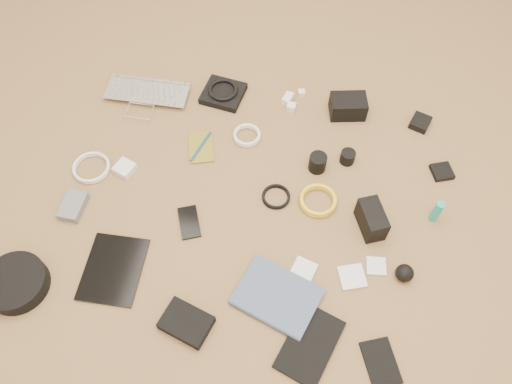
% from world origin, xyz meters
% --- Properties ---
extents(laptop, '(0.34, 0.24, 0.03)m').
position_xyz_m(laptop, '(-0.45, 0.37, 0.01)').
color(laptop, silver).
rests_on(laptop, ground).
extents(headphone_pouch, '(0.17, 0.17, 0.03)m').
position_xyz_m(headphone_pouch, '(-0.16, 0.46, 0.01)').
color(headphone_pouch, black).
rests_on(headphone_pouch, ground).
extents(headphones, '(0.15, 0.15, 0.01)m').
position_xyz_m(headphones, '(-0.16, 0.46, 0.03)').
color(headphones, black).
rests_on(headphones, headphone_pouch).
extents(charger_a, '(0.03, 0.03, 0.03)m').
position_xyz_m(charger_a, '(0.12, 0.44, 0.02)').
color(charger_a, white).
rests_on(charger_a, ground).
extents(charger_b, '(0.03, 0.03, 0.02)m').
position_xyz_m(charger_b, '(0.15, 0.53, 0.01)').
color(charger_b, white).
rests_on(charger_b, ground).
extents(charger_c, '(0.04, 0.04, 0.03)m').
position_xyz_m(charger_c, '(0.10, 0.50, 0.01)').
color(charger_c, white).
rests_on(charger_c, ground).
extents(charger_d, '(0.04, 0.04, 0.03)m').
position_xyz_m(charger_d, '(0.09, 0.48, 0.01)').
color(charger_d, white).
rests_on(charger_d, ground).
extents(dslr_camera, '(0.15, 0.12, 0.08)m').
position_xyz_m(dslr_camera, '(0.33, 0.47, 0.04)').
color(dslr_camera, black).
rests_on(dslr_camera, ground).
extents(lens_pouch, '(0.09, 0.09, 0.03)m').
position_xyz_m(lens_pouch, '(0.61, 0.47, 0.01)').
color(lens_pouch, black).
rests_on(lens_pouch, ground).
extents(notebook_olive, '(0.13, 0.16, 0.01)m').
position_xyz_m(notebook_olive, '(-0.18, 0.20, 0.00)').
color(notebook_olive, olive).
rests_on(notebook_olive, ground).
extents(pen_blue, '(0.05, 0.14, 0.01)m').
position_xyz_m(pen_blue, '(-0.18, 0.20, 0.01)').
color(pen_blue, '#133C9B').
rests_on(pen_blue, notebook_olive).
extents(cable_white_a, '(0.13, 0.13, 0.01)m').
position_xyz_m(cable_white_a, '(-0.02, 0.28, 0.01)').
color(cable_white_a, white).
rests_on(cable_white_a, ground).
extents(lens_a, '(0.07, 0.07, 0.07)m').
position_xyz_m(lens_a, '(0.25, 0.19, 0.03)').
color(lens_a, black).
rests_on(lens_a, ground).
extents(lens_b, '(0.06, 0.06, 0.05)m').
position_xyz_m(lens_b, '(0.35, 0.24, 0.02)').
color(lens_b, black).
rests_on(lens_b, ground).
extents(card_reader, '(0.09, 0.09, 0.02)m').
position_xyz_m(card_reader, '(0.69, 0.25, 0.01)').
color(card_reader, black).
rests_on(card_reader, ground).
extents(power_brick, '(0.08, 0.08, 0.03)m').
position_xyz_m(power_brick, '(-0.42, 0.04, 0.01)').
color(power_brick, white).
rests_on(power_brick, ground).
extents(cable_white_b, '(0.16, 0.16, 0.01)m').
position_xyz_m(cable_white_b, '(-0.54, 0.03, 0.01)').
color(cable_white_b, white).
rests_on(cable_white_b, ground).
extents(cable_black, '(0.11, 0.11, 0.01)m').
position_xyz_m(cable_black, '(0.13, 0.04, 0.00)').
color(cable_black, black).
rests_on(cable_black, ground).
extents(cable_yellow, '(0.17, 0.17, 0.01)m').
position_xyz_m(cable_yellow, '(0.27, 0.05, 0.01)').
color(cable_yellow, yellow).
rests_on(cable_yellow, ground).
extents(flash, '(0.11, 0.14, 0.09)m').
position_xyz_m(flash, '(0.46, -0.01, 0.05)').
color(flash, black).
rests_on(flash, ground).
extents(lens_cleaner, '(0.04, 0.04, 0.10)m').
position_xyz_m(lens_cleaner, '(0.66, 0.06, 0.05)').
color(lens_cleaner, teal).
rests_on(lens_cleaner, ground).
extents(battery_charger, '(0.07, 0.11, 0.03)m').
position_xyz_m(battery_charger, '(-0.54, -0.14, 0.02)').
color(battery_charger, slate).
rests_on(battery_charger, ground).
extents(tablet, '(0.19, 0.24, 0.01)m').
position_xyz_m(tablet, '(-0.33, -0.33, 0.01)').
color(tablet, black).
rests_on(tablet, ground).
extents(phone, '(0.11, 0.14, 0.01)m').
position_xyz_m(phone, '(-0.14, -0.12, 0.00)').
color(phone, black).
rests_on(phone, ground).
extents(filter_case_left, '(0.09, 0.09, 0.01)m').
position_xyz_m(filter_case_left, '(0.26, -0.21, 0.01)').
color(filter_case_left, silver).
rests_on(filter_case_left, ground).
extents(filter_case_mid, '(0.10, 0.10, 0.01)m').
position_xyz_m(filter_case_mid, '(0.42, -0.21, 0.01)').
color(filter_case_mid, silver).
rests_on(filter_case_mid, ground).
extents(filter_case_right, '(0.07, 0.07, 0.01)m').
position_xyz_m(filter_case_right, '(0.49, -0.16, 0.00)').
color(filter_case_right, silver).
rests_on(filter_case_right, ground).
extents(air_blower, '(0.06, 0.06, 0.06)m').
position_xyz_m(air_blower, '(0.57, -0.17, 0.03)').
color(air_blower, black).
rests_on(air_blower, ground).
extents(headphone_case, '(0.21, 0.21, 0.05)m').
position_xyz_m(headphone_case, '(-0.61, -0.44, 0.03)').
color(headphone_case, black).
rests_on(headphone_case, ground).
extents(drive_case, '(0.17, 0.14, 0.04)m').
position_xyz_m(drive_case, '(-0.06, -0.46, 0.02)').
color(drive_case, black).
rests_on(drive_case, ground).
extents(paperback, '(0.29, 0.25, 0.02)m').
position_xyz_m(paperback, '(0.17, -0.41, 0.01)').
color(paperback, '#404F6D').
rests_on(paperback, ground).
extents(notebook_black_a, '(0.20, 0.25, 0.02)m').
position_xyz_m(notebook_black_a, '(0.31, -0.44, 0.01)').
color(notebook_black_a, black).
rests_on(notebook_black_a, ground).
extents(notebook_black_b, '(0.13, 0.16, 0.01)m').
position_xyz_m(notebook_black_b, '(0.52, -0.46, 0.01)').
color(notebook_black_b, black).
rests_on(notebook_black_b, ground).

